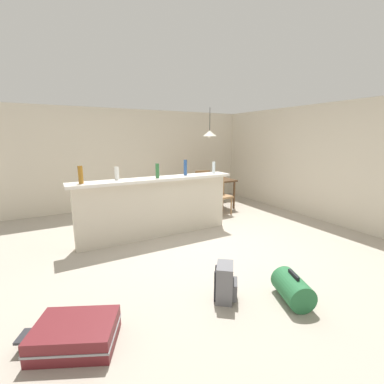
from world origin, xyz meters
name	(u,v)px	position (x,y,z in m)	size (l,w,h in m)	color
ground_plane	(196,242)	(0.00, 0.00, -0.03)	(13.00, 13.00, 0.05)	#ADA393
wall_back	(140,158)	(0.00, 3.05, 1.25)	(6.60, 0.10, 2.50)	beige
wall_right	(304,161)	(3.05, 0.30, 1.25)	(0.10, 6.00, 2.50)	beige
partition_half_wall	(157,209)	(-0.51, 0.56, 0.52)	(2.80, 0.20, 1.04)	beige
bar_countertop	(156,179)	(-0.51, 0.56, 1.07)	(2.96, 0.40, 0.05)	white
bottle_amber	(81,175)	(-1.74, 0.55, 1.23)	(0.07, 0.07, 0.28)	#9E661E
bottle_white	(117,173)	(-1.17, 0.64, 1.20)	(0.07, 0.07, 0.22)	silver
bottle_green	(157,171)	(-0.48, 0.53, 1.22)	(0.06, 0.06, 0.25)	#2D6B38
bottle_blue	(185,168)	(0.11, 0.59, 1.24)	(0.06, 0.06, 0.29)	#284C89
bottle_clear	(214,167)	(0.75, 0.60, 1.20)	(0.06, 0.06, 0.23)	silver
dining_table	(211,183)	(1.44, 1.76, 0.65)	(1.10, 0.80, 0.74)	#4C331E
dining_chair_near_partition	(220,192)	(1.36, 1.24, 0.52)	(0.42, 0.42, 0.93)	#9E754C
dining_chair_far_side	(201,185)	(1.45, 2.26, 0.52)	(0.47, 0.47, 0.93)	#9E754C
pendant_lamp	(210,133)	(1.37, 1.74, 1.89)	(0.34, 0.34, 0.72)	black
suitcase_flat_maroon	(75,334)	(-2.11, -1.57, 0.11)	(0.89, 0.74, 0.22)	maroon
duffel_bag_green	(293,289)	(0.08, -2.04, 0.15)	(0.46, 0.56, 0.34)	#286B3D
backpack_grey	(225,283)	(-0.56, -1.65, 0.20)	(0.34, 0.34, 0.42)	slate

